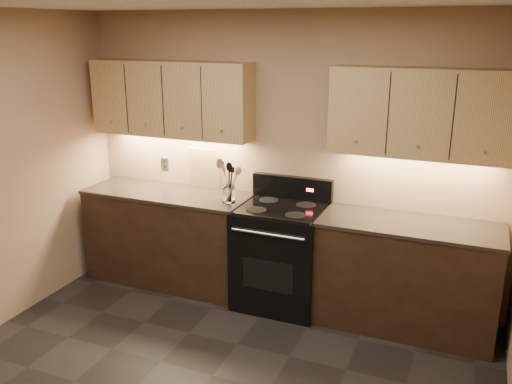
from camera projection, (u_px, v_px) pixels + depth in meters
wall_back at (286, 158)px, 4.97m from camera, size 4.00×0.04×2.60m
counter_left at (170, 237)px, 5.35m from camera, size 1.62×0.62×0.93m
counter_right at (406, 275)px, 4.51m from camera, size 1.46×0.62×0.93m
stove at (281, 254)px, 4.89m from camera, size 0.76×0.68×1.14m
upper_cab_left at (171, 99)px, 5.09m from camera, size 1.60×0.30×0.70m
upper_cab_right at (422, 113)px, 4.25m from camera, size 1.44×0.30×0.70m
outlet_plate at (165, 164)px, 5.49m from camera, size 0.08×0.01×0.12m
utensil_crock at (228, 195)px, 4.89m from camera, size 0.15×0.15×0.15m
cutting_board at (204, 168)px, 5.29m from camera, size 0.32×0.09×0.40m
wooden_spoon at (226, 182)px, 4.86m from camera, size 0.18×0.09×0.33m
black_spoon at (229, 180)px, 4.88m from camera, size 0.10×0.12×0.37m
black_turner at (229, 184)px, 4.85m from camera, size 0.11×0.16×0.33m
steel_spatula at (231, 182)px, 4.85m from camera, size 0.18×0.13×0.36m
steel_skimmer at (232, 180)px, 4.84m from camera, size 0.26×0.19×0.39m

